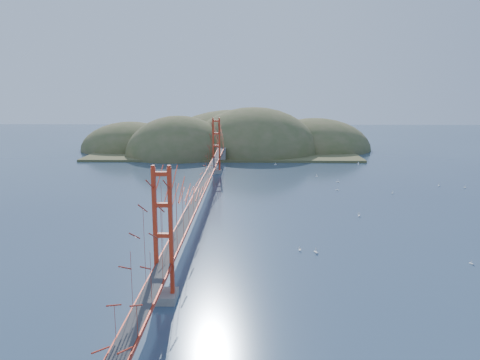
{
  "coord_description": "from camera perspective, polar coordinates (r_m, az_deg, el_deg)",
  "views": [
    {
      "loc": [
        7.27,
        -67.01,
        17.91
      ],
      "look_at": [
        5.67,
        0.0,
        4.53
      ],
      "focal_mm": 35.0,
      "sensor_mm": 36.0,
      "label": 1
    }
  ],
  "objects": [
    {
      "name": "ground",
      "position": [
        69.74,
        -4.67,
        -3.63
      ],
      "size": [
        320.0,
        320.0,
        0.0
      ],
      "primitive_type": "plane",
      "color": "#2F445E",
      "rests_on": "ground"
    },
    {
      "name": "bridge",
      "position": [
        68.45,
        -4.75,
        2.09
      ],
      "size": [
        2.2,
        94.4,
        12.0
      ],
      "color": "gray",
      "rests_on": "ground"
    },
    {
      "name": "far_headlands",
      "position": [
        136.79,
        -0.76,
        3.77
      ],
      "size": [
        84.0,
        58.0,
        25.0
      ],
      "color": "brown",
      "rests_on": "ground"
    },
    {
      "name": "sailboat_6",
      "position": [
        54.3,
        26.36,
        -9.04
      ],
      "size": [
        0.49,
        0.5,
        0.56
      ],
      "color": "white",
      "rests_on": "ground"
    },
    {
      "name": "sailboat_8",
      "position": [
        93.35,
        25.72,
        -0.81
      ],
      "size": [
        0.58,
        0.58,
        0.63
      ],
      "color": "white",
      "rests_on": "ground"
    },
    {
      "name": "sailboat_4",
      "position": [
        84.01,
        18.1,
        -1.49
      ],
      "size": [
        0.59,
        0.59,
        0.62
      ],
      "color": "white",
      "rests_on": "ground"
    },
    {
      "name": "sailboat_0",
      "position": [
        52.56,
        9.24,
        -8.6
      ],
      "size": [
        0.65,
        0.65,
        0.73
      ],
      "color": "white",
      "rests_on": "ground"
    },
    {
      "name": "sailboat_9",
      "position": [
        93.4,
        23.07,
        -0.58
      ],
      "size": [
        0.59,
        0.61,
        0.68
      ],
      "color": "white",
      "rests_on": "ground"
    },
    {
      "name": "sailboat_16",
      "position": [
        84.05,
        11.76,
        -1.15
      ],
      "size": [
        0.65,
        0.65,
        0.69
      ],
      "color": "white",
      "rests_on": "ground"
    },
    {
      "name": "sailboat_10",
      "position": [
        52.99,
        7.3,
        -8.39
      ],
      "size": [
        0.48,
        0.54,
        0.62
      ],
      "color": "white",
      "rests_on": "ground"
    },
    {
      "name": "sailboat_7",
      "position": [
        91.07,
        11.84,
        -0.19
      ],
      "size": [
        0.59,
        0.47,
        0.7
      ],
      "color": "white",
      "rests_on": "ground"
    },
    {
      "name": "sailboat_14",
      "position": [
        68.13,
        14.29,
        -4.17
      ],
      "size": [
        0.57,
        0.64,
        0.72
      ],
      "color": "white",
      "rests_on": "ground"
    },
    {
      "name": "sailboat_12",
      "position": [
        109.68,
        4.33,
        1.94
      ],
      "size": [
        0.56,
        0.56,
        0.63
      ],
      "color": "white",
      "rests_on": "ground"
    },
    {
      "name": "sailboat_3",
      "position": [
        96.05,
        9.33,
        0.48
      ],
      "size": [
        0.59,
        0.56,
        0.66
      ],
      "color": "white",
      "rests_on": "ground"
    },
    {
      "name": "sailboat_15",
      "position": [
        113.26,
        14.23,
        1.93
      ],
      "size": [
        0.55,
        0.65,
        0.74
      ],
      "color": "white",
      "rests_on": "ground"
    }
  ]
}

